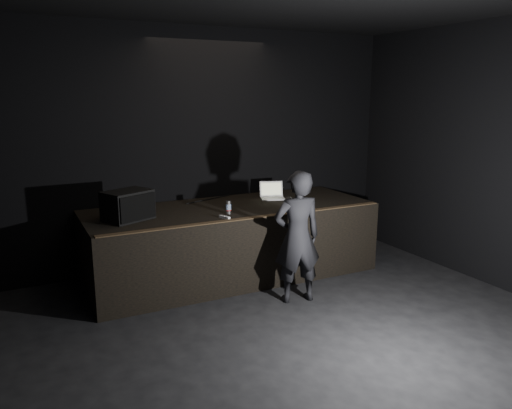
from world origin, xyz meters
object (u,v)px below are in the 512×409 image
Objects in this scene: beer_can at (228,207)px; laptop at (272,194)px; stage_monitor at (128,205)px; stage_riser at (231,241)px; person at (297,237)px.

laptop is at bearing 32.13° from beer_can.
stage_riser is at bearing -20.36° from stage_monitor.
beer_can is at bearing -36.19° from stage_monitor.
person reaches higher than stage_riser.
stage_riser is 1.01m from laptop.
person reaches higher than stage_monitor.
stage_monitor is at bearing 168.32° from beer_can.
stage_monitor is (-1.44, -0.10, 0.69)m from stage_riser.
person reaches higher than beer_can.
stage_monitor is 2.14m from person.
stage_riser is 9.23× the size of laptop.
stage_monitor is 3.88× the size of beer_can.
beer_can is 1.04m from person.
beer_can is at bearing -128.48° from laptop.
stage_riser is 1.30m from person.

